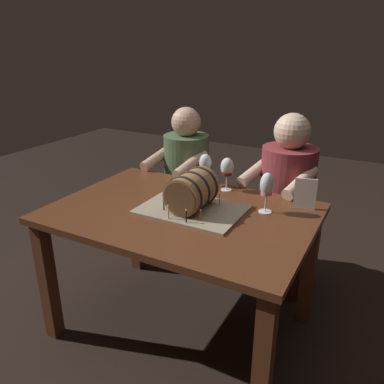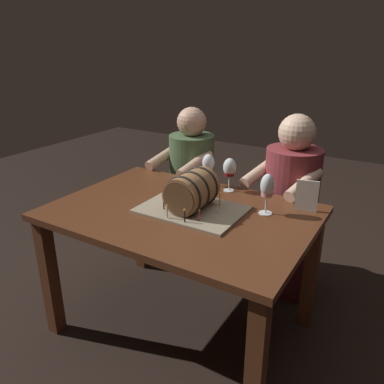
{
  "view_description": "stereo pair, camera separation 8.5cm",
  "coord_description": "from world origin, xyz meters",
  "px_view_note": "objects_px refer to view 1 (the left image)",
  "views": [
    {
      "loc": [
        0.9,
        -1.54,
        1.52
      ],
      "look_at": [
        0.05,
        0.02,
        0.83
      ],
      "focal_mm": 36.03,
      "sensor_mm": 36.0,
      "label": 1
    },
    {
      "loc": [
        0.97,
        -1.5,
        1.52
      ],
      "look_at": [
        0.05,
        0.02,
        0.83
      ],
      "focal_mm": 36.03,
      "sensor_mm": 36.0,
      "label": 2
    }
  ],
  "objects_px": {
    "barrel_cake": "(192,194)",
    "person_seated_left": "(186,195)",
    "wine_glass_rose": "(267,186)",
    "menu_card": "(305,194)",
    "wine_glass_red": "(227,168)",
    "wine_glass_empty": "(205,163)",
    "dining_table": "(182,229)",
    "person_seated_right": "(284,211)"
  },
  "relations": [
    {
      "from": "barrel_cake",
      "to": "person_seated_left",
      "type": "xyz_separation_m",
      "value": [
        -0.4,
        0.66,
        -0.31
      ]
    },
    {
      "from": "wine_glass_rose",
      "to": "menu_card",
      "type": "relative_size",
      "value": 1.3
    },
    {
      "from": "wine_glass_red",
      "to": "wine_glass_rose",
      "type": "distance_m",
      "value": 0.35
    },
    {
      "from": "barrel_cake",
      "to": "wine_glass_empty",
      "type": "distance_m",
      "value": 0.38
    },
    {
      "from": "wine_glass_empty",
      "to": "person_seated_left",
      "type": "bearing_deg",
      "value": 135.08
    },
    {
      "from": "dining_table",
      "to": "wine_glass_empty",
      "type": "distance_m",
      "value": 0.46
    },
    {
      "from": "barrel_cake",
      "to": "menu_card",
      "type": "bearing_deg",
      "value": 30.95
    },
    {
      "from": "person_seated_left",
      "to": "person_seated_right",
      "type": "xyz_separation_m",
      "value": [
        0.71,
        0.0,
        0.02
      ]
    },
    {
      "from": "menu_card",
      "to": "person_seated_right",
      "type": "bearing_deg",
      "value": 103.74
    },
    {
      "from": "barrel_cake",
      "to": "wine_glass_red",
      "type": "distance_m",
      "value": 0.35
    },
    {
      "from": "wine_glass_empty",
      "to": "menu_card",
      "type": "bearing_deg",
      "value": -6.61
    },
    {
      "from": "wine_glass_red",
      "to": "barrel_cake",
      "type": "bearing_deg",
      "value": -96.23
    },
    {
      "from": "menu_card",
      "to": "person_seated_right",
      "type": "xyz_separation_m",
      "value": [
        -0.18,
        0.36,
        -0.28
      ]
    },
    {
      "from": "wine_glass_rose",
      "to": "person_seated_right",
      "type": "distance_m",
      "value": 0.6
    },
    {
      "from": "wine_glass_empty",
      "to": "menu_card",
      "type": "distance_m",
      "value": 0.61
    },
    {
      "from": "dining_table",
      "to": "person_seated_right",
      "type": "height_order",
      "value": "person_seated_right"
    },
    {
      "from": "wine_glass_red",
      "to": "dining_table",
      "type": "bearing_deg",
      "value": -103.06
    },
    {
      "from": "wine_glass_rose",
      "to": "person_seated_left",
      "type": "height_order",
      "value": "person_seated_left"
    },
    {
      "from": "wine_glass_rose",
      "to": "wine_glass_empty",
      "type": "bearing_deg",
      "value": 154.84
    },
    {
      "from": "barrel_cake",
      "to": "wine_glass_empty",
      "type": "bearing_deg",
      "value": 106.59
    },
    {
      "from": "wine_glass_empty",
      "to": "wine_glass_red",
      "type": "bearing_deg",
      "value": -7.32
    },
    {
      "from": "barrel_cake",
      "to": "wine_glass_empty",
      "type": "xyz_separation_m",
      "value": [
        -0.11,
        0.36,
        0.05
      ]
    },
    {
      "from": "wine_glass_red",
      "to": "person_seated_right",
      "type": "xyz_separation_m",
      "value": [
        0.27,
        0.31,
        -0.33
      ]
    },
    {
      "from": "person_seated_right",
      "to": "wine_glass_red",
      "type": "bearing_deg",
      "value": -130.57
    },
    {
      "from": "menu_card",
      "to": "wine_glass_red",
      "type": "bearing_deg",
      "value": 160.45
    },
    {
      "from": "wine_glass_empty",
      "to": "wine_glass_rose",
      "type": "bearing_deg",
      "value": -25.16
    },
    {
      "from": "wine_glass_rose",
      "to": "person_seated_left",
      "type": "xyz_separation_m",
      "value": [
        -0.73,
        0.5,
        -0.36
      ]
    },
    {
      "from": "wine_glass_empty",
      "to": "person_seated_right",
      "type": "bearing_deg",
      "value": 35.42
    },
    {
      "from": "wine_glass_empty",
      "to": "menu_card",
      "type": "xyz_separation_m",
      "value": [
        0.6,
        -0.07,
        -0.05
      ]
    },
    {
      "from": "dining_table",
      "to": "menu_card",
      "type": "bearing_deg",
      "value": 30.63
    },
    {
      "from": "wine_glass_red",
      "to": "wine_glass_rose",
      "type": "bearing_deg",
      "value": -32.6
    },
    {
      "from": "dining_table",
      "to": "wine_glass_red",
      "type": "distance_m",
      "value": 0.45
    },
    {
      "from": "wine_glass_empty",
      "to": "person_seated_right",
      "type": "xyz_separation_m",
      "value": [
        0.41,
        0.29,
        -0.33
      ]
    },
    {
      "from": "barrel_cake",
      "to": "person_seated_right",
      "type": "relative_size",
      "value": 0.45
    },
    {
      "from": "wine_glass_red",
      "to": "person_seated_right",
      "type": "bearing_deg",
      "value": 49.43
    },
    {
      "from": "barrel_cake",
      "to": "menu_card",
      "type": "xyz_separation_m",
      "value": [
        0.49,
        0.29,
        -0.01
      ]
    },
    {
      "from": "wine_glass_red",
      "to": "person_seated_right",
      "type": "distance_m",
      "value": 0.53
    },
    {
      "from": "dining_table",
      "to": "wine_glass_empty",
      "type": "bearing_deg",
      "value": 98.82
    },
    {
      "from": "dining_table",
      "to": "wine_glass_red",
      "type": "relative_size",
      "value": 6.74
    },
    {
      "from": "wine_glass_rose",
      "to": "wine_glass_red",
      "type": "bearing_deg",
      "value": 147.4
    },
    {
      "from": "dining_table",
      "to": "person_seated_right",
      "type": "bearing_deg",
      "value": 62.6
    },
    {
      "from": "barrel_cake",
      "to": "wine_glass_red",
      "type": "xyz_separation_m",
      "value": [
        0.04,
        0.34,
        0.04
      ]
    }
  ]
}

